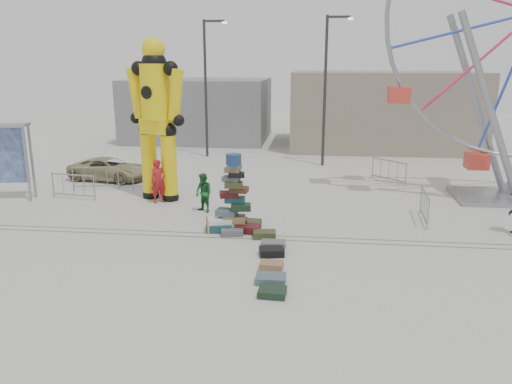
# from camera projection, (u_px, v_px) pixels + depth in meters

# --- Properties ---
(ground) EXTENTS (90.00, 90.00, 0.00)m
(ground) POSITION_uv_depth(u_px,v_px,m) (233.00, 245.00, 15.82)
(ground) COLOR #9E9E99
(ground) RESTS_ON ground
(track_line_near) EXTENTS (40.00, 0.04, 0.01)m
(track_line_near) POSITION_uv_depth(u_px,v_px,m) (236.00, 238.00, 16.40)
(track_line_near) COLOR #47443F
(track_line_near) RESTS_ON ground
(track_line_far) EXTENTS (40.00, 0.04, 0.01)m
(track_line_far) POSITION_uv_depth(u_px,v_px,m) (238.00, 234.00, 16.78)
(track_line_far) COLOR #47443F
(track_line_far) RESTS_ON ground
(building_right) EXTENTS (12.00, 8.00, 5.00)m
(building_right) POSITION_uv_depth(u_px,v_px,m) (382.00, 110.00, 33.64)
(building_right) COLOR gray
(building_right) RESTS_ON ground
(building_left) EXTENTS (10.00, 8.00, 4.40)m
(building_left) POSITION_uv_depth(u_px,v_px,m) (200.00, 109.00, 37.07)
(building_left) COLOR gray
(building_left) RESTS_ON ground
(lamp_post_right) EXTENTS (1.41, 0.25, 8.00)m
(lamp_post_right) POSITION_uv_depth(u_px,v_px,m) (327.00, 84.00, 26.84)
(lamp_post_right) COLOR #2D2D30
(lamp_post_right) RESTS_ON ground
(lamp_post_left) EXTENTS (1.41, 0.25, 8.00)m
(lamp_post_left) POSITION_uv_depth(u_px,v_px,m) (207.00, 82.00, 29.53)
(lamp_post_left) COLOR #2D2D30
(lamp_post_left) RESTS_ON ground
(suitcase_tower) EXTENTS (1.86, 1.67, 2.66)m
(suitcase_tower) POSITION_uv_depth(u_px,v_px,m) (234.00, 209.00, 17.08)
(suitcase_tower) COLOR #1B4D51
(suitcase_tower) RESTS_ON ground
(crash_test_dummy) EXTENTS (2.68, 1.29, 6.78)m
(crash_test_dummy) POSITION_uv_depth(u_px,v_px,m) (157.00, 114.00, 20.24)
(crash_test_dummy) COLOR black
(crash_test_dummy) RESTS_ON ground
(steamer_trunk) EXTENTS (1.07, 0.79, 0.44)m
(steamer_trunk) POSITION_uv_depth(u_px,v_px,m) (220.00, 224.00, 17.12)
(steamer_trunk) COLOR silver
(steamer_trunk) RESTS_ON ground
(row_case_0) EXTENTS (0.78, 0.56, 0.23)m
(row_case_0) POSITION_uv_depth(u_px,v_px,m) (264.00, 234.00, 16.44)
(row_case_0) COLOR #3C4120
(row_case_0) RESTS_ON ground
(row_case_1) EXTENTS (0.78, 0.51, 0.19)m
(row_case_1) POSITION_uv_depth(u_px,v_px,m) (273.00, 244.00, 15.64)
(row_case_1) COLOR slate
(row_case_1) RESTS_ON ground
(row_case_2) EXTENTS (0.81, 0.64, 0.24)m
(row_case_2) POSITION_uv_depth(u_px,v_px,m) (272.00, 252.00, 14.93)
(row_case_2) COLOR black
(row_case_2) RESTS_ON ground
(row_case_3) EXTENTS (0.67, 0.51, 0.21)m
(row_case_3) POSITION_uv_depth(u_px,v_px,m) (272.00, 266.00, 13.96)
(row_case_3) COLOR #956F4C
(row_case_3) RESTS_ON ground
(row_case_4) EXTENTS (0.80, 0.57, 0.20)m
(row_case_4) POSITION_uv_depth(u_px,v_px,m) (271.00, 279.00, 13.12)
(row_case_4) COLOR #4C626C
(row_case_4) RESTS_ON ground
(row_case_5) EXTENTS (0.71, 0.57, 0.19)m
(row_case_5) POSITION_uv_depth(u_px,v_px,m) (272.00, 292.00, 12.36)
(row_case_5) COLOR #1B301F
(row_case_5) RESTS_ON ground
(barricade_dummy_a) EXTENTS (1.99, 0.41, 1.10)m
(barricade_dummy_a) POSITION_uv_depth(u_px,v_px,m) (73.00, 186.00, 20.99)
(barricade_dummy_a) COLOR gray
(barricade_dummy_a) RESTS_ON ground
(barricade_dummy_b) EXTENTS (1.99, 0.46, 1.10)m
(barricade_dummy_b) POSITION_uv_depth(u_px,v_px,m) (96.00, 178.00, 22.50)
(barricade_dummy_b) COLOR gray
(barricade_dummy_b) RESTS_ON ground
(barricade_dummy_c) EXTENTS (2.00, 0.22, 1.10)m
(barricade_dummy_c) POSITION_uv_depth(u_px,v_px,m) (154.00, 179.00, 22.39)
(barricade_dummy_c) COLOR gray
(barricade_dummy_c) RESTS_ON ground
(barricade_wheel_front) EXTENTS (0.26, 2.00, 1.10)m
(barricade_wheel_front) POSITION_uv_depth(u_px,v_px,m) (424.00, 206.00, 18.08)
(barricade_wheel_front) COLOR gray
(barricade_wheel_front) RESTS_ON ground
(barricade_wheel_back) EXTENTS (1.43, 1.54, 1.10)m
(barricade_wheel_back) POSITION_uv_depth(u_px,v_px,m) (389.00, 171.00, 23.93)
(barricade_wheel_back) COLOR gray
(barricade_wheel_back) RESTS_ON ground
(pedestrian_red) EXTENTS (0.79, 0.74, 1.80)m
(pedestrian_red) POSITION_uv_depth(u_px,v_px,m) (159.00, 181.00, 20.37)
(pedestrian_red) COLOR maroon
(pedestrian_red) RESTS_ON ground
(pedestrian_green) EXTENTS (0.94, 0.90, 1.52)m
(pedestrian_green) POSITION_uv_depth(u_px,v_px,m) (204.00, 193.00, 19.11)
(pedestrian_green) COLOR #165B22
(pedestrian_green) RESTS_ON ground
(pedestrian_black) EXTENTS (0.95, 0.53, 1.54)m
(pedestrian_black) POSITION_uv_depth(u_px,v_px,m) (167.00, 178.00, 21.62)
(pedestrian_black) COLOR black
(pedestrian_black) RESTS_ON ground
(parked_suv) EXTENTS (4.14, 2.38, 1.09)m
(parked_suv) POSITION_uv_depth(u_px,v_px,m) (109.00, 169.00, 24.41)
(parked_suv) COLOR #988C62
(parked_suv) RESTS_ON ground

